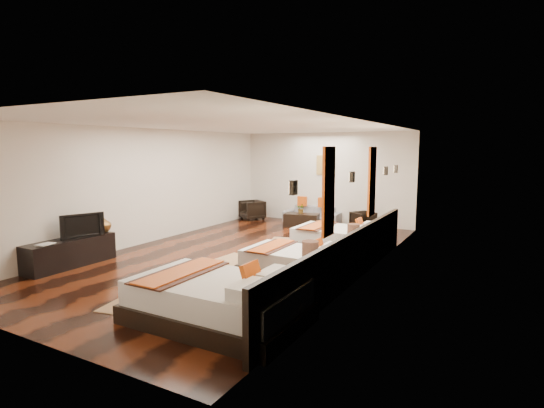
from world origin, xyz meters
The scene contains 30 objects.
floor centered at (0.00, 0.00, 0.00)m, with size 5.50×9.50×0.01m, color black.
ceiling centered at (0.00, 0.00, 2.80)m, with size 5.50×9.50×0.01m, color white.
back_wall centered at (0.00, 4.75, 1.40)m, with size 5.50×0.01×2.80m, color silver.
left_wall centered at (-2.75, 0.00, 1.40)m, with size 0.01×9.50×2.80m, color silver.
right_wall centered at (2.75, 0.00, 1.40)m, with size 0.01×9.50×2.80m, color silver.
headboard_panel centered at (2.71, -0.80, 0.45)m, with size 0.08×6.60×0.90m, color black.
bed_near centered at (1.70, -3.19, 0.31)m, with size 2.35×1.48×0.90m.
bed_mid centered at (1.69, -0.77, 0.25)m, with size 1.92×1.21×0.73m.
bed_far centered at (1.70, 1.49, 0.27)m, with size 2.05×1.29×0.78m.
nightstand_a centered at (2.44, -1.88, 0.33)m, with size 0.48×0.48×0.94m.
nightstand_b centered at (2.44, 0.15, 0.31)m, with size 0.45×0.45×0.88m.
jute_mat_near centered at (0.17, -3.12, 0.01)m, with size 0.75×1.20×0.01m, color #9A744E.
jute_mat_mid centered at (0.06, -0.56, 0.01)m, with size 0.75×1.20×0.01m, color #9A744E.
jute_mat_far centered at (0.23, 1.51, 0.01)m, with size 0.75×1.20×0.01m, color #9A744E.
tv_console centered at (-2.50, -2.39, 0.28)m, with size 0.50×1.80×0.55m, color black.
tv centered at (-2.45, -2.15, 0.79)m, with size 0.84×0.11×0.48m, color black.
book centered at (-2.50, -2.98, 0.56)m, with size 0.22×0.30×0.03m, color black.
figurine centered at (-2.50, -1.60, 0.73)m, with size 0.35×0.35×0.37m, color brown.
sofa centered at (-0.31, 4.45, 0.26)m, with size 1.76×0.69×0.51m, color slate.
armchair_left centered at (-2.27, 4.06, 0.32)m, with size 0.68×0.70×0.63m, color black.
armchair_right centered at (1.43, 4.10, 0.27)m, with size 0.57×0.58×0.53m, color black.
coffee_table centered at (-0.31, 3.66, 0.20)m, with size 1.00×0.50×0.40m, color black.
table_plant centered at (-0.34, 3.69, 0.55)m, with size 0.26×0.23×0.29m, color #316120.
orange_panel_a centered at (2.73, -1.90, 1.70)m, with size 0.04×0.40×1.30m, color #D86014.
orange_panel_b centered at (2.73, 0.30, 1.70)m, with size 0.04×0.40×1.30m, color #D86014.
sconce_near centered at (2.70, -3.00, 1.85)m, with size 0.07×0.12×0.18m.
sconce_mid centered at (2.70, -0.80, 1.85)m, with size 0.07×0.12×0.18m.
sconce_far centered at (2.70, 1.40, 1.85)m, with size 0.07×0.12×0.18m.
sconce_lounge centered at (2.70, 2.30, 1.85)m, with size 0.07×0.12×0.18m.
gold_artwork centered at (0.00, 4.73, 1.80)m, with size 0.60×0.04×0.60m, color #AD873F.
Camera 1 is at (4.99, -7.62, 2.33)m, focal length 28.14 mm.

